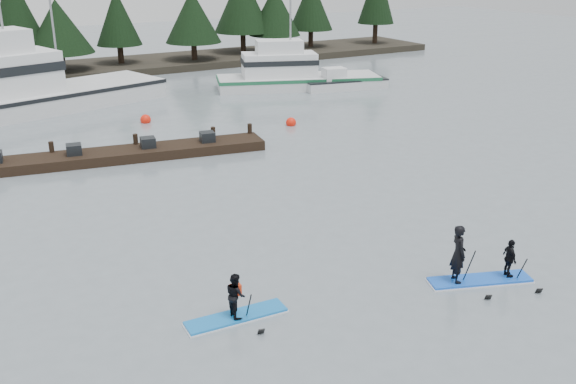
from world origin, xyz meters
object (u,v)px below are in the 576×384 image
paddleboard_solo (236,302)px  floating_dock (118,155)px  paddleboard_duo (477,261)px  fishing_boat_medium (294,82)px  fishing_boat_large (19,102)px

paddleboard_solo → floating_dock: bearing=88.4°
paddleboard_duo → floating_dock: bearing=128.8°
fishing_boat_medium → paddleboard_solo: bearing=-103.1°
paddleboard_solo → paddleboard_duo: size_ratio=0.89×
fishing_boat_large → paddleboard_solo: size_ratio=6.30×
fishing_boat_medium → floating_dock: fishing_boat_medium is taller
floating_dock → paddleboard_duo: 18.81m
floating_dock → paddleboard_duo: size_ratio=4.48×
fishing_boat_large → floating_dock: fishing_boat_large is taller
fishing_boat_large → fishing_boat_medium: size_ratio=1.48×
paddleboard_duo → fishing_boat_large: bearing=126.0°
fishing_boat_medium → paddleboard_solo: 32.30m
floating_dock → paddleboard_solo: bearing=-84.9°
paddleboard_solo → paddleboard_duo: 7.49m
fishing_boat_medium → floating_dock: (-16.43, -10.93, -0.26)m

